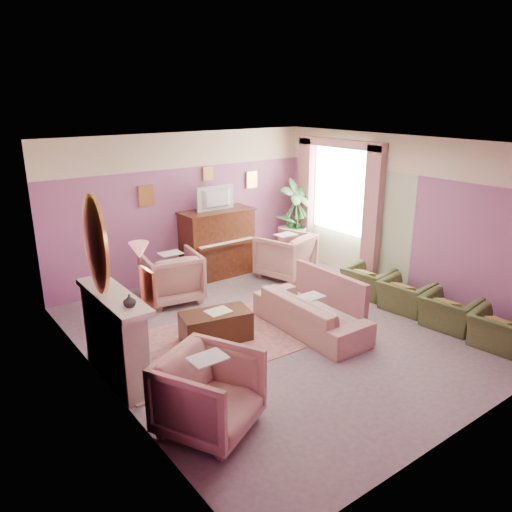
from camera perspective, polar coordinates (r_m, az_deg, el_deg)
floor at (r=7.78m, az=3.24°, el=-8.38°), size 5.50×6.00×0.01m
ceiling at (r=7.01m, az=3.65°, el=12.61°), size 5.50×6.00×0.01m
wall_back at (r=9.69m, az=-8.08°, el=5.57°), size 5.50×0.02×2.80m
wall_front at (r=5.47m, az=24.14°, el=-5.71°), size 5.50×0.02×2.80m
wall_left at (r=5.97m, az=-17.27°, el=-2.96°), size 0.02×6.00×2.80m
wall_right at (r=9.23m, az=16.68°, el=4.37°), size 0.02×6.00×2.80m
picture_rail_band at (r=9.51m, az=-8.34°, el=11.89°), size 5.50×0.01×0.65m
stripe_panel at (r=10.10m, az=10.61°, el=4.05°), size 0.01×3.00×2.15m
fireplace_surround at (r=6.53m, az=-15.86°, el=-9.15°), size 0.30×1.40×1.10m
fireplace_inset at (r=6.63m, az=-14.94°, el=-10.10°), size 0.18×0.72×0.68m
fire_ember at (r=6.72m, az=-14.49°, el=-11.38°), size 0.06×0.54×0.10m
mantel_shelf at (r=6.31m, az=-16.04°, el=-4.46°), size 0.40×1.55×0.07m
hearth at (r=6.84m, az=-13.88°, el=-12.77°), size 0.55×1.50×0.02m
mirror_frame at (r=6.04m, az=-17.83°, el=1.24°), size 0.04×0.72×1.20m
mirror_glass at (r=6.05m, az=-17.60°, el=1.28°), size 0.01×0.60×1.06m
sconce_shade at (r=5.08m, az=-13.20°, el=0.64°), size 0.20×0.20×0.16m
piano at (r=9.85m, az=-4.44°, el=1.39°), size 1.40×0.60×1.30m
piano_keyshelf at (r=9.55m, az=-3.33°, el=1.32°), size 1.30×0.12×0.06m
piano_keys at (r=9.54m, az=-3.33°, el=1.55°), size 1.20×0.08×0.02m
piano_top at (r=9.68m, az=-4.54°, el=5.14°), size 1.45×0.65×0.04m
television at (r=9.58m, az=-4.42°, el=6.78°), size 0.80×0.12×0.48m
print_back_left at (r=9.24m, az=-12.41°, el=6.76°), size 0.30×0.03×0.38m
print_back_right at (r=10.40m, az=-0.49°, el=8.72°), size 0.26×0.03×0.34m
print_back_mid at (r=9.79m, az=-5.52°, el=9.36°), size 0.22×0.03×0.26m
print_left_wall at (r=4.82m, az=-12.26°, el=-3.49°), size 0.03×0.28×0.36m
window_blind at (r=10.11m, az=9.63°, el=7.75°), size 0.03×1.40×1.80m
curtain_left at (r=9.53m, az=13.15°, el=4.46°), size 0.16×0.34×2.60m
curtain_right at (r=10.78m, az=5.70°, el=6.37°), size 0.16×0.34×2.60m
pelmet at (r=9.94m, az=9.56°, el=12.59°), size 0.16×2.20×0.16m
mantel_plant at (r=6.74m, az=-17.79°, el=-1.62°), size 0.16×0.16×0.28m
mantel_vase at (r=5.83m, az=-14.26°, el=-4.99°), size 0.16×0.16×0.16m
area_rug at (r=7.50m, az=-3.64°, el=-9.42°), size 2.57×1.90×0.01m
coffee_table at (r=7.37m, az=-4.62°, el=-8.03°), size 1.08×0.70×0.45m
table_paper at (r=7.30m, az=-4.33°, el=-6.31°), size 0.35×0.28×0.01m
sofa at (r=7.63m, az=6.26°, el=-5.75°), size 0.65×1.96×0.79m
sofa_throw at (r=7.81m, az=8.47°, el=-3.65°), size 0.10×1.49×0.55m
floral_armchair_left at (r=8.78m, az=-9.65°, el=-2.05°), size 0.93×0.93×0.97m
floral_armchair_right at (r=9.80m, az=3.37°, el=0.33°), size 0.93×0.93×0.97m
floral_armchair_front at (r=5.46m, az=-5.39°, el=-14.98°), size 0.93×0.93×0.97m
olive_chair_a at (r=7.90m, az=26.29°, el=-7.17°), size 0.56×0.80×0.69m
olive_chair_b at (r=8.25m, az=21.29°, el=-5.45°), size 0.56×0.80×0.69m
olive_chair_c at (r=8.67m, az=16.75°, el=-3.84°), size 0.56×0.80×0.69m
olive_chair_d at (r=9.13m, az=12.68°, el=-2.37°), size 0.56×0.80×0.69m
side_table at (r=10.96m, az=3.89°, el=1.48°), size 0.52×0.52×0.70m
side_plant_big at (r=10.82m, az=3.95°, el=4.13°), size 0.30×0.30×0.34m
side_plant_small at (r=10.83m, az=4.77°, el=3.96°), size 0.16×0.16×0.28m
palm_pot at (r=10.86m, az=4.49°, el=0.32°), size 0.34×0.34×0.34m
palm_plant at (r=10.62m, az=4.61°, el=4.90°), size 0.76×0.76×1.44m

